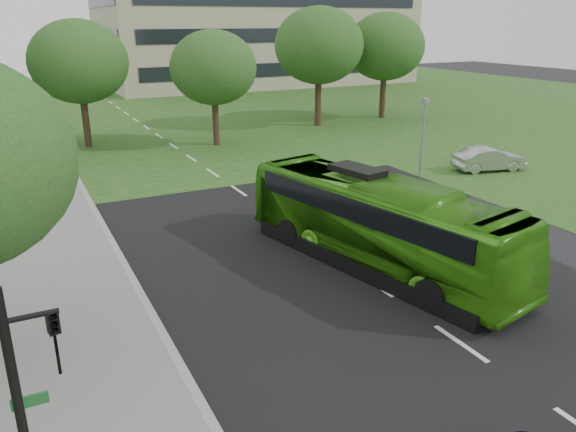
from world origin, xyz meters
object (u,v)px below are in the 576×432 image
object	(u,v)px
tree_park_e	(385,47)
sedan	(489,159)
tree_park_d	(319,46)
tree_park_b	(79,62)
traffic_light	(33,416)
bus	(378,223)
camera_pole	(423,127)
tree_park_c	(213,68)

from	to	relation	value
tree_park_e	sedan	size ratio (longest dim) A/B	2.17
tree_park_d	tree_park_e	world-z (taller)	tree_park_d
tree_park_d	tree_park_e	size ratio (longest dim) A/B	1.05
tree_park_b	sedan	distance (m)	26.61
tree_park_b	traffic_light	distance (m)	33.17
bus	tree_park_d	bearing A→B (deg)	52.60
tree_park_b	sedan	bearing A→B (deg)	-41.09
camera_pole	bus	bearing A→B (deg)	-120.47
tree_park_c	bus	world-z (taller)	tree_park_c
tree_park_e	bus	size ratio (longest dim) A/B	0.80
tree_park_d	traffic_light	bearing A→B (deg)	-125.37
bus	traffic_light	world-z (taller)	traffic_light
traffic_light	camera_pole	xyz separation A→B (m)	(20.34, 16.14, -0.14)
tree_park_d	sedan	distance (m)	18.20
tree_park_c	camera_pole	size ratio (longest dim) A/B	1.78
tree_park_c	traffic_light	size ratio (longest dim) A/B	1.54
sedan	traffic_light	bearing A→B (deg)	134.78
tree_park_d	tree_park_e	distance (m)	7.08
tree_park_c	bus	distance (m)	22.12
bus	camera_pole	xyz separation A→B (m)	(9.00, 8.64, 1.23)
tree_park_b	tree_park_c	world-z (taller)	tree_park_b
tree_park_b	tree_park_c	distance (m)	8.78
tree_park_d	sedan	bearing A→B (deg)	-84.79
tree_park_b	bus	size ratio (longest dim) A/B	0.75
sedan	tree_park_d	bearing A→B (deg)	18.01
bus	sedan	distance (m)	15.67
tree_park_d	bus	xyz separation A→B (m)	(-11.88, -25.21, -4.76)
tree_park_b	sedan	size ratio (longest dim) A/B	2.03
sedan	camera_pole	xyz separation A→B (m)	(-4.45, 0.66, 2.11)
tree_park_e	sedan	world-z (taller)	tree_park_e
tree_park_b	traffic_light	size ratio (longest dim) A/B	1.68
camera_pole	sedan	bearing A→B (deg)	7.27
camera_pole	tree_park_c	bearing A→B (deg)	134.42
camera_pole	traffic_light	bearing A→B (deg)	-125.88
tree_park_e	tree_park_d	bearing A→B (deg)	-173.22
tree_park_e	sedan	distance (m)	19.62
tree_park_d	tree_park_c	bearing A→B (deg)	-160.96
tree_park_b	sedan	xyz separation A→B (m)	(19.70, -17.18, -4.97)
traffic_light	camera_pole	world-z (taller)	traffic_light
bus	traffic_light	distance (m)	13.67
tree_park_c	tree_park_d	bearing A→B (deg)	19.04
tree_park_b	tree_park_d	bearing A→B (deg)	0.14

